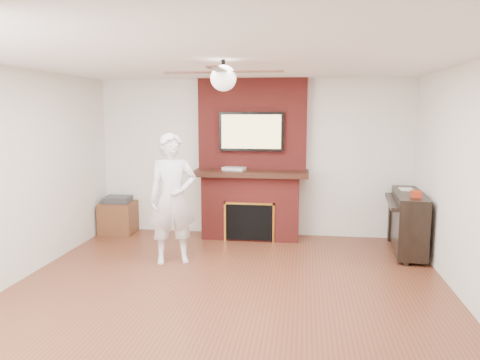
# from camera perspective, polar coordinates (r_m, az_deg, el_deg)

# --- Properties ---
(room_shell) EXTENTS (5.36, 5.86, 2.86)m
(room_shell) POSITION_cam_1_polar(r_m,az_deg,el_deg) (4.83, -1.98, -0.45)
(room_shell) COLOR #5B2C1A
(room_shell) RESTS_ON ground
(fireplace) EXTENTS (1.78, 0.64, 2.50)m
(fireplace) POSITION_cam_1_polar(r_m,az_deg,el_deg) (7.37, 1.41, 0.61)
(fireplace) COLOR maroon
(fireplace) RESTS_ON ground
(tv) EXTENTS (1.00, 0.08, 0.60)m
(tv) POSITION_cam_1_polar(r_m,az_deg,el_deg) (7.26, 1.39, 5.92)
(tv) COLOR black
(tv) RESTS_ON fireplace
(ceiling_fan) EXTENTS (1.21, 1.21, 0.31)m
(ceiling_fan) POSITION_cam_1_polar(r_m,az_deg,el_deg) (4.79, -2.05, 12.45)
(ceiling_fan) COLOR black
(ceiling_fan) RESTS_ON room_shell
(person) EXTENTS (0.74, 0.62, 1.71)m
(person) POSITION_cam_1_polar(r_m,az_deg,el_deg) (6.19, -8.21, -2.26)
(person) COLOR silver
(person) RESTS_ON ground
(side_table) EXTENTS (0.55, 0.55, 0.61)m
(side_table) POSITION_cam_1_polar(r_m,az_deg,el_deg) (7.98, -14.61, -4.27)
(side_table) COLOR #562F18
(side_table) RESTS_ON ground
(piano) EXTENTS (0.61, 1.35, 0.95)m
(piano) POSITION_cam_1_polar(r_m,az_deg,el_deg) (7.03, 19.80, -4.68)
(piano) COLOR black
(piano) RESTS_ON ground
(cable_box) EXTENTS (0.38, 0.27, 0.05)m
(cable_box) POSITION_cam_1_polar(r_m,az_deg,el_deg) (7.29, -0.72, 1.39)
(cable_box) COLOR silver
(cable_box) RESTS_ON fireplace
(candle_orange) EXTENTS (0.06, 0.06, 0.11)m
(candle_orange) POSITION_cam_1_polar(r_m,az_deg,el_deg) (7.37, -0.20, -6.85)
(candle_orange) COLOR #C03E16
(candle_orange) RESTS_ON ground
(candle_green) EXTENTS (0.06, 0.06, 0.10)m
(candle_green) POSITION_cam_1_polar(r_m,az_deg,el_deg) (7.31, 0.73, -7.00)
(candle_green) COLOR #398133
(candle_green) RESTS_ON ground
(candle_cream) EXTENTS (0.07, 0.07, 0.13)m
(candle_cream) POSITION_cam_1_polar(r_m,az_deg,el_deg) (7.30, 2.45, -6.94)
(candle_cream) COLOR beige
(candle_cream) RESTS_ON ground
(candle_blue) EXTENTS (0.06, 0.06, 0.08)m
(candle_blue) POSITION_cam_1_polar(r_m,az_deg,el_deg) (7.37, 3.17, -6.99)
(candle_blue) COLOR teal
(candle_blue) RESTS_ON ground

